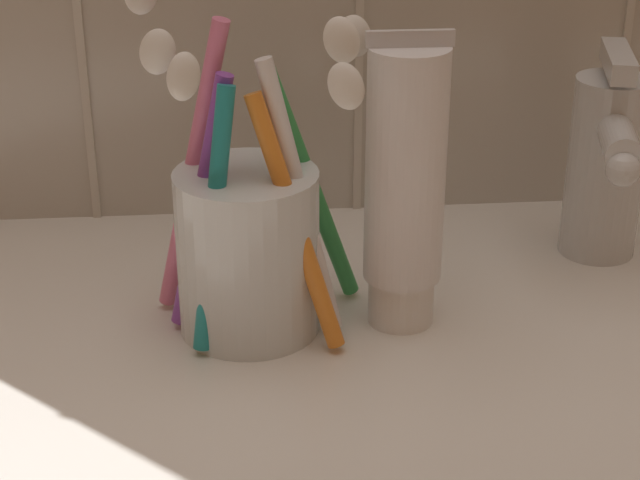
{
  "coord_description": "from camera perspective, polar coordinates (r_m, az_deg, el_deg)",
  "views": [
    {
      "loc": [
        -6.15,
        -45.02,
        30.25
      ],
      "look_at": [
        -2.21,
        1.68,
        8.07
      ],
      "focal_mm": 60.0,
      "sensor_mm": 36.0,
      "label": 1
    }
  ],
  "objects": [
    {
      "name": "sink_faucet",
      "position": [
        0.64,
        15.07,
        4.1
      ],
      "size": [
        4.58,
        10.16,
        12.37
      ],
      "rotation": [
        0.0,
        0.0,
        -1.79
      ],
      "color": "silver",
      "rests_on": "sink_counter"
    },
    {
      "name": "toothbrush_cup",
      "position": [
        0.54,
        -3.82,
        0.22
      ],
      "size": [
        13.25,
        8.37,
        18.42
      ],
      "color": "silver",
      "rests_on": "sink_counter"
    },
    {
      "name": "sink_counter",
      "position": [
        0.54,
        2.5,
        -7.47
      ],
      "size": [
        67.63,
        39.46,
        2.0
      ],
      "primitive_type": "cube",
      "color": "silver",
      "rests_on": "ground"
    },
    {
      "name": "toothpaste_tube",
      "position": [
        0.54,
        4.55,
        2.97
      ],
      "size": [
        4.26,
        4.06,
        15.66
      ],
      "color": "white",
      "rests_on": "sink_counter"
    }
  ]
}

